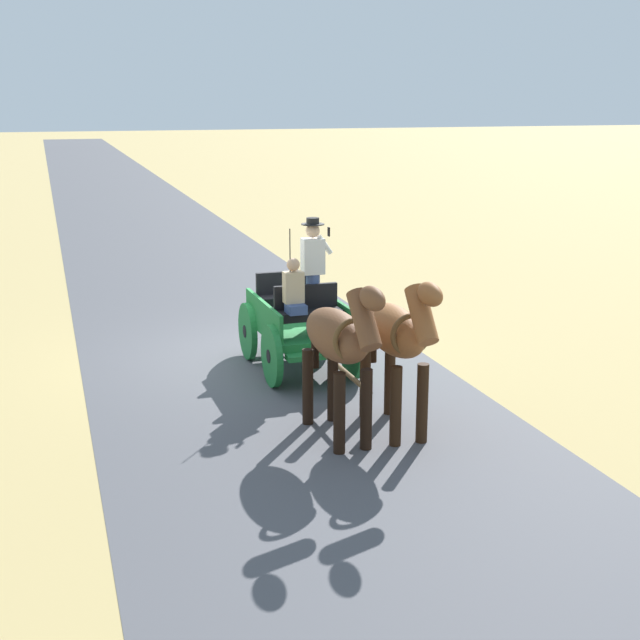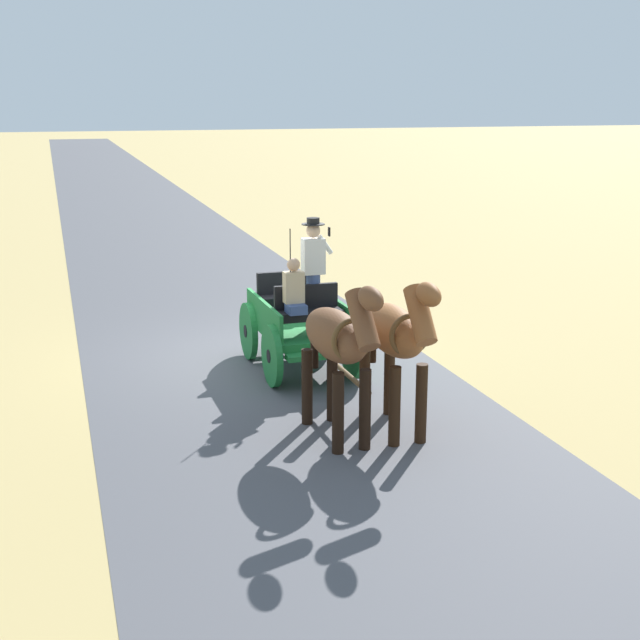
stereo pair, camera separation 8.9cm
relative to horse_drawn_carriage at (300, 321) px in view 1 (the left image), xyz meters
The scene contains 5 objects.
ground_plane 1.37m from the horse_drawn_carriage, 59.36° to the right, with size 200.00×200.00×0.00m, color tan.
road_surface 1.37m from the horse_drawn_carriage, 59.36° to the right, with size 5.70×160.00×0.01m, color #4C4C51.
horse_drawn_carriage is the anchor object (origin of this frame).
horse_near_side 3.10m from the horse_drawn_carriage, 98.36° to the left, with size 0.57×2.13×2.21m.
horse_off_side 3.10m from the horse_drawn_carriage, 83.54° to the left, with size 0.68×2.14×2.21m.
Camera 1 is at (3.21, 14.15, 4.33)m, focal length 49.61 mm.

